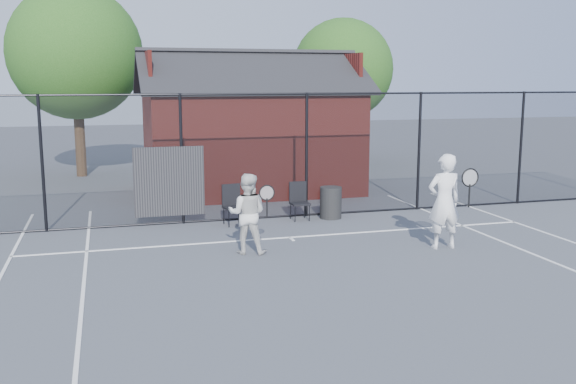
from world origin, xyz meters
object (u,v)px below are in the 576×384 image
object	(u,v)px
clubhouse	(250,137)
waste_bin	(331,203)
chair_right	(300,202)
player_front	(444,201)
chair_left	(234,206)
player_back	(247,214)

from	to	relation	value
clubhouse	waste_bin	distance (m)	4.67
clubhouse	chair_right	world-z (taller)	clubhouse
clubhouse	player_front	world-z (taller)	clubhouse
player_front	waste_bin	xyz separation A→B (m)	(-1.19, 3.25, -0.56)
chair_left	chair_right	size ratio (longest dim) A/B	1.03
chair_left	waste_bin	world-z (taller)	chair_left
player_back	clubhouse	bearing A→B (deg)	76.91
chair_right	waste_bin	distance (m)	0.78
clubhouse	player_front	distance (m)	7.99
clubhouse	chair_left	size ratio (longest dim) A/B	7.16
waste_bin	player_back	bearing A→B (deg)	-135.58
player_front	chair_left	distance (m)	4.81
chair_right	player_back	bearing A→B (deg)	-126.66
player_front	waste_bin	size ratio (longest dim) A/B	2.47
clubhouse	waste_bin	bearing A→B (deg)	-77.30
player_front	player_back	world-z (taller)	player_front
player_back	waste_bin	distance (m)	3.67
player_back	chair_right	distance (m)	3.16
chair_right	waste_bin	xyz separation A→B (m)	(0.78, 0.00, -0.06)
player_front	chair_right	xyz separation A→B (m)	(-1.97, 3.25, -0.50)
player_back	chair_left	xyz separation A→B (m)	(0.22, 2.46, -0.32)
chair_left	waste_bin	distance (m)	2.39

